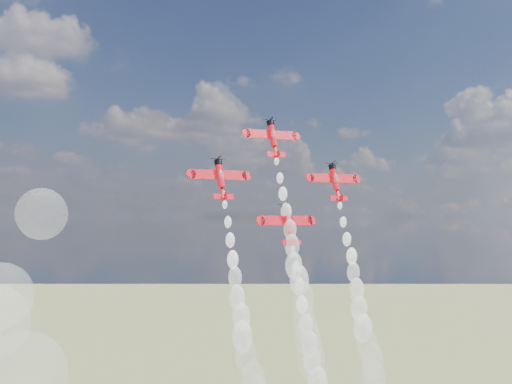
{
  "coord_description": "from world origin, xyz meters",
  "views": [
    {
      "loc": [
        -73.96,
        -121.0,
        94.3
      ],
      "look_at": [
        -1.77,
        13.07,
        99.62
      ],
      "focal_mm": 50.0,
      "sensor_mm": 36.0,
      "label": 1
    }
  ],
  "objects": [
    {
      "name": "plane_lead",
      "position": [
        4.23,
        16.25,
        111.97
      ],
      "size": [
        12.76,
        5.44,
        8.82
      ],
      "rotation": [
        1.24,
        0.0,
        0.0
      ],
      "color": "red",
      "rests_on": "ground"
    },
    {
      "name": "plane_left",
      "position": [
        -10.22,
        12.99,
        102.39
      ],
      "size": [
        12.76,
        5.44,
        8.82
      ],
      "rotation": [
        1.24,
        0.0,
        0.0
      ],
      "color": "red",
      "rests_on": "ground"
    },
    {
      "name": "plane_right",
      "position": [
        18.68,
        12.99,
        102.39
      ],
      "size": [
        12.76,
        5.44,
        8.82
      ],
      "rotation": [
        1.24,
        0.0,
        0.0
      ],
      "color": "red",
      "rests_on": "ground"
    },
    {
      "name": "plane_slot",
      "position": [
        4.23,
        9.73,
        92.82
      ],
      "size": [
        12.76,
        5.44,
        8.82
      ],
      "rotation": [
        1.24,
        0.0,
        0.0
      ],
      "color": "red",
      "rests_on": "ground"
    },
    {
      "name": "smoke_trail_lead",
      "position": [
        4.06,
        3.38,
        74.58
      ],
      "size": [
        5.53,
        17.55,
        43.8
      ],
      "color": "white",
      "rests_on": "plane_lead"
    },
    {
      "name": "smoke_trail_left",
      "position": [
        -10.21,
        0.3,
        64.86
      ],
      "size": [
        6.15,
        16.46,
        44.05
      ],
      "color": "white",
      "rests_on": "plane_left"
    },
    {
      "name": "smoke_trail_right",
      "position": [
        18.5,
        0.55,
        64.89
      ],
      "size": [
        5.69,
        16.67,
        44.31
      ],
      "color": "white",
      "rests_on": "plane_right"
    }
  ]
}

